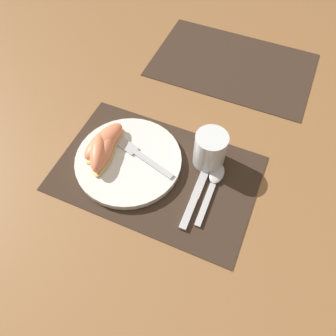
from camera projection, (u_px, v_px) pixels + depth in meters
ground_plane at (156, 173)px, 0.79m from camera, size 3.00×3.00×0.00m
placemat at (156, 173)px, 0.78m from camera, size 0.47×0.30×0.00m
placemat_far at (232, 65)px, 0.99m from camera, size 0.47×0.30×0.00m
plate at (128, 161)px, 0.79m from camera, size 0.26×0.26×0.02m
juice_glass at (210, 151)px, 0.77m from camera, size 0.08×0.08×0.09m
knife at (197, 192)px, 0.75m from camera, size 0.02×0.20×0.01m
spoon at (214, 181)px, 0.76m from camera, size 0.03×0.17×0.01m
fork at (138, 154)px, 0.79m from camera, size 0.18×0.07×0.00m
citrus_wedge_0 at (104, 142)px, 0.79m from camera, size 0.08×0.14×0.04m
citrus_wedge_1 at (104, 150)px, 0.78m from camera, size 0.07×0.14×0.04m
citrus_wedge_2 at (99, 153)px, 0.77m from camera, size 0.08×0.12×0.04m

